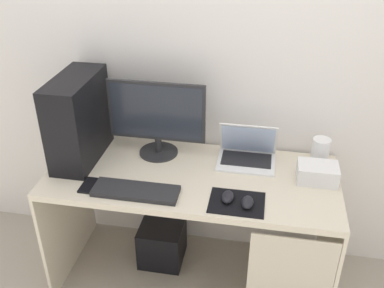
{
  "coord_description": "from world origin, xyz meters",
  "views": [
    {
      "loc": [
        0.34,
        -1.85,
        1.99
      ],
      "look_at": [
        0.0,
        0.0,
        0.91
      ],
      "focal_mm": 40.71,
      "sensor_mm": 36.0,
      "label": 1
    }
  ],
  "objects_px": {
    "speaker": "(320,152)",
    "cell_phone": "(89,185)",
    "monitor": "(157,118)",
    "laptop": "(247,154)",
    "pc_tower": "(78,119)",
    "projector": "(317,173)",
    "mouse_right": "(247,202)",
    "keyboard": "(136,191)",
    "mouse_left": "(228,197)",
    "subwoofer": "(162,242)"
  },
  "relations": [
    {
      "from": "speaker",
      "to": "cell_phone",
      "type": "xyz_separation_m",
      "value": [
        -1.14,
        -0.41,
        -0.07
      ]
    },
    {
      "from": "monitor",
      "to": "laptop",
      "type": "xyz_separation_m",
      "value": [
        0.49,
        0.01,
        -0.18
      ]
    },
    {
      "from": "pc_tower",
      "to": "laptop",
      "type": "relative_size",
      "value": 1.51
    },
    {
      "from": "speaker",
      "to": "projector",
      "type": "distance_m",
      "value": 0.16
    },
    {
      "from": "pc_tower",
      "to": "mouse_right",
      "type": "xyz_separation_m",
      "value": [
        0.92,
        -0.28,
        -0.21
      ]
    },
    {
      "from": "keyboard",
      "to": "mouse_right",
      "type": "xyz_separation_m",
      "value": [
        0.54,
        -0.01,
        0.01
      ]
    },
    {
      "from": "mouse_left",
      "to": "mouse_right",
      "type": "height_order",
      "value": "same"
    },
    {
      "from": "laptop",
      "to": "speaker",
      "type": "xyz_separation_m",
      "value": [
        0.38,
        0.03,
        0.03
      ]
    },
    {
      "from": "subwoofer",
      "to": "pc_tower",
      "type": "bearing_deg",
      "value": -174.02
    },
    {
      "from": "laptop",
      "to": "mouse_right",
      "type": "relative_size",
      "value": 3.2
    },
    {
      "from": "monitor",
      "to": "keyboard",
      "type": "relative_size",
      "value": 1.25
    },
    {
      "from": "laptop",
      "to": "mouse_right",
      "type": "xyz_separation_m",
      "value": [
        0.03,
        -0.4,
        -0.02
      ]
    },
    {
      "from": "projector",
      "to": "speaker",
      "type": "bearing_deg",
      "value": 82.87
    },
    {
      "from": "monitor",
      "to": "subwoofer",
      "type": "xyz_separation_m",
      "value": [
        0.02,
        -0.06,
        -0.82
      ]
    },
    {
      "from": "projector",
      "to": "subwoofer",
      "type": "relative_size",
      "value": 0.77
    },
    {
      "from": "speaker",
      "to": "monitor",
      "type": "bearing_deg",
      "value": -176.83
    },
    {
      "from": "projector",
      "to": "pc_tower",
      "type": "bearing_deg",
      "value": 179.7
    },
    {
      "from": "pc_tower",
      "to": "speaker",
      "type": "distance_m",
      "value": 1.29
    },
    {
      "from": "mouse_right",
      "to": "mouse_left",
      "type": "bearing_deg",
      "value": 165.26
    },
    {
      "from": "pc_tower",
      "to": "laptop",
      "type": "xyz_separation_m",
      "value": [
        0.89,
        0.12,
        -0.19
      ]
    },
    {
      "from": "keyboard",
      "to": "speaker",
      "type": "bearing_deg",
      "value": 25.69
    },
    {
      "from": "laptop",
      "to": "subwoofer",
      "type": "relative_size",
      "value": 1.19
    },
    {
      "from": "cell_phone",
      "to": "speaker",
      "type": "bearing_deg",
      "value": 20.06
    },
    {
      "from": "keyboard",
      "to": "subwoofer",
      "type": "bearing_deg",
      "value": 84.26
    },
    {
      "from": "speaker",
      "to": "mouse_right",
      "type": "bearing_deg",
      "value": -128.92
    },
    {
      "from": "pc_tower",
      "to": "speaker",
      "type": "height_order",
      "value": "pc_tower"
    },
    {
      "from": "keyboard",
      "to": "mouse_right",
      "type": "height_order",
      "value": "mouse_right"
    },
    {
      "from": "monitor",
      "to": "speaker",
      "type": "relative_size",
      "value": 3.44
    },
    {
      "from": "pc_tower",
      "to": "mouse_right",
      "type": "bearing_deg",
      "value": -16.85
    },
    {
      "from": "keyboard",
      "to": "subwoofer",
      "type": "relative_size",
      "value": 1.62
    },
    {
      "from": "speaker",
      "to": "cell_phone",
      "type": "bearing_deg",
      "value": -159.94
    },
    {
      "from": "laptop",
      "to": "cell_phone",
      "type": "bearing_deg",
      "value": -153.24
    },
    {
      "from": "speaker",
      "to": "pc_tower",
      "type": "bearing_deg",
      "value": -173.11
    },
    {
      "from": "cell_phone",
      "to": "subwoofer",
      "type": "height_order",
      "value": "cell_phone"
    },
    {
      "from": "speaker",
      "to": "mouse_right",
      "type": "relative_size",
      "value": 1.59
    },
    {
      "from": "projector",
      "to": "cell_phone",
      "type": "height_order",
      "value": "projector"
    },
    {
      "from": "laptop",
      "to": "speaker",
      "type": "relative_size",
      "value": 2.01
    },
    {
      "from": "monitor",
      "to": "cell_phone",
      "type": "xyz_separation_m",
      "value": [
        -0.26,
        -0.37,
        -0.22
      ]
    },
    {
      "from": "projector",
      "to": "mouse_right",
      "type": "height_order",
      "value": "projector"
    },
    {
      "from": "monitor",
      "to": "mouse_left",
      "type": "bearing_deg",
      "value": -39.98
    },
    {
      "from": "keyboard",
      "to": "cell_phone",
      "type": "distance_m",
      "value": 0.25
    },
    {
      "from": "subwoofer",
      "to": "mouse_left",
      "type": "bearing_deg",
      "value": -35.77
    },
    {
      "from": "pc_tower",
      "to": "keyboard",
      "type": "height_order",
      "value": "pc_tower"
    },
    {
      "from": "monitor",
      "to": "projector",
      "type": "distance_m",
      "value": 0.88
    },
    {
      "from": "laptop",
      "to": "mouse_left",
      "type": "height_order",
      "value": "laptop"
    },
    {
      "from": "mouse_left",
      "to": "projector",
      "type": "bearing_deg",
      "value": 30.25
    },
    {
      "from": "pc_tower",
      "to": "speaker",
      "type": "xyz_separation_m",
      "value": [
        1.27,
        0.15,
        -0.16
      ]
    },
    {
      "from": "pc_tower",
      "to": "monitor",
      "type": "height_order",
      "value": "pc_tower"
    },
    {
      "from": "pc_tower",
      "to": "subwoofer",
      "type": "xyz_separation_m",
      "value": [
        0.41,
        0.04,
        -0.83
      ]
    },
    {
      "from": "speaker",
      "to": "keyboard",
      "type": "bearing_deg",
      "value": -154.31
    }
  ]
}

